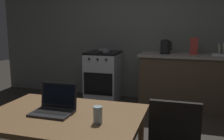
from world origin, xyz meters
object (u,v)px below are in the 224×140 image
object	(u,v)px
cereal_box	(194,46)
dish_rack	(223,53)
drinking_glass	(98,115)
frying_pan	(104,51)
stove_oven	(103,76)
electric_kettle	(165,47)
dining_table	(64,122)
laptop	(54,107)

from	to	relation	value
cereal_box	dish_rack	distance (m)	0.47
dish_rack	drinking_glass	bearing A→B (deg)	-112.13
cereal_box	drinking_glass	bearing A→B (deg)	-103.65
frying_pan	dish_rack	distance (m)	2.05
stove_oven	electric_kettle	size ratio (longest dim) A/B	3.71
electric_kettle	cereal_box	size ratio (longest dim) A/B	0.88
dining_table	frying_pan	size ratio (longest dim) A/B	3.16
electric_kettle	cereal_box	xyz separation A→B (m)	(0.47, 0.02, 0.02)
dining_table	cereal_box	bearing A→B (deg)	69.86
laptop	cereal_box	xyz separation A→B (m)	(1.10, 2.76, 0.28)
frying_pan	drinking_glass	bearing A→B (deg)	-72.40
frying_pan	drinking_glass	size ratio (longest dim) A/B	3.16
electric_kettle	frying_pan	bearing A→B (deg)	-178.44
cereal_box	dining_table	bearing A→B (deg)	-110.14
frying_pan	dining_table	bearing A→B (deg)	-78.11
frying_pan	drinking_glass	world-z (taller)	frying_pan
dining_table	laptop	world-z (taller)	laptop
laptop	cereal_box	bearing A→B (deg)	55.58
stove_oven	laptop	xyz separation A→B (m)	(0.51, -2.74, 0.32)
frying_pan	cereal_box	world-z (taller)	cereal_box
frying_pan	cereal_box	bearing A→B (deg)	1.82
laptop	cereal_box	world-z (taller)	cereal_box
laptop	dish_rack	distance (m)	3.16
dining_table	cereal_box	xyz separation A→B (m)	(1.02, 2.77, 0.40)
electric_kettle	dining_table	bearing A→B (deg)	-101.20
frying_pan	laptop	bearing A→B (deg)	-79.89
laptop	frying_pan	bearing A→B (deg)	87.49
dining_table	frying_pan	distance (m)	2.79
stove_oven	drinking_glass	size ratio (longest dim) A/B	7.43
electric_kettle	frying_pan	size ratio (longest dim) A/B	0.63
laptop	dish_rack	size ratio (longest dim) A/B	0.94
stove_oven	drinking_glass	distance (m)	3.00
stove_oven	electric_kettle	distance (m)	1.28
dining_table	frying_pan	bearing A→B (deg)	101.89
electric_kettle	dish_rack	bearing A→B (deg)	0.00
cereal_box	laptop	bearing A→B (deg)	-111.81
dining_table	drinking_glass	size ratio (longest dim) A/B	9.98
stove_oven	frying_pan	world-z (taller)	frying_pan
dining_table	cereal_box	distance (m)	2.98
stove_oven	laptop	distance (m)	2.80
frying_pan	electric_kettle	bearing A→B (deg)	1.56
frying_pan	cereal_box	size ratio (longest dim) A/B	1.38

